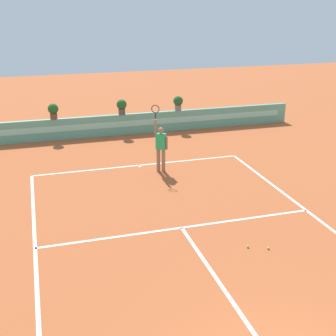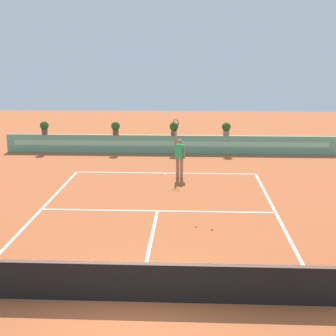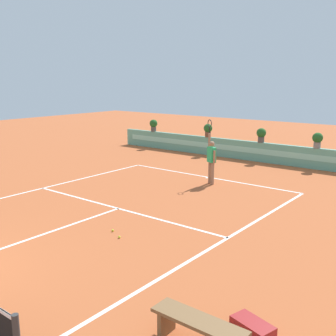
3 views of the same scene
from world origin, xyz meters
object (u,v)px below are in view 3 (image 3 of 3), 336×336
object	(u,v)px
bench_courtside	(199,327)
potted_plant_right	(318,139)
tennis_player	(211,158)
gear_bag	(252,332)
tennis_ball_mid_court	(113,230)
potted_plant_left	(208,129)
potted_plant_centre	(261,134)
tennis_ball_near_baseline	(119,237)
potted_plant_far_left	(154,125)

from	to	relation	value
bench_courtside	potted_plant_right	world-z (taller)	potted_plant_right
bench_courtside	tennis_player	bearing A→B (deg)	121.18
gear_bag	tennis_ball_mid_court	bearing A→B (deg)	158.87
tennis_player	potted_plant_left	distance (m)	6.49
tennis_player	potted_plant_centre	size ratio (longest dim) A/B	3.57
gear_bag	tennis_ball_near_baseline	bearing A→B (deg)	159.32
gear_bag	tennis_ball_mid_court	size ratio (longest dim) A/B	10.29
potted_plant_right	potted_plant_far_left	world-z (taller)	same
tennis_ball_near_baseline	tennis_ball_mid_court	world-z (taller)	same
potted_plant_centre	potted_plant_right	distance (m)	2.82
gear_bag	potted_plant_centre	size ratio (longest dim) A/B	0.97
tennis_ball_near_baseline	potted_plant_centre	bearing A→B (deg)	97.75
tennis_ball_near_baseline	potted_plant_centre	xyz separation A→B (m)	(-1.60, 11.79, 1.38)
tennis_ball_mid_court	potted_plant_far_left	distance (m)	14.26
potted_plant_centre	tennis_ball_near_baseline	bearing A→B (deg)	-82.25
bench_courtside	potted_plant_far_left	xyz separation A→B (m)	(-12.93, 14.28, 1.04)
tennis_ball_mid_court	gear_bag	bearing A→B (deg)	-21.13
potted_plant_far_left	tennis_ball_mid_court	bearing A→B (deg)	-54.56
potted_plant_left	potted_plant_far_left	xyz separation A→B (m)	(-3.93, 0.00, 0.00)
tennis_ball_near_baseline	potted_plant_centre	size ratio (longest dim) A/B	0.09
gear_bag	potted_plant_right	bearing A→B (deg)	104.78
potted_plant_centre	potted_plant_far_left	bearing A→B (deg)	180.00
potted_plant_left	potted_plant_centre	xyz separation A→B (m)	(3.18, 0.00, 0.00)
potted_plant_centre	gear_bag	bearing A→B (deg)	-64.77
bench_courtside	gear_bag	xyz separation A→B (m)	(0.59, 0.68, -0.20)
potted_plant_left	potted_plant_far_left	size ratio (longest dim) A/B	1.00
tennis_player	potted_plant_far_left	world-z (taller)	tennis_player
tennis_player	potted_plant_left	size ratio (longest dim) A/B	3.57
bench_courtside	potted_plant_far_left	size ratio (longest dim) A/B	2.21
tennis_player	potted_plant_far_left	distance (m)	9.27
tennis_player	potted_plant_right	distance (m)	5.90
bench_courtside	potted_plant_far_left	bearing A→B (deg)	132.16
potted_plant_far_left	tennis_ball_near_baseline	bearing A→B (deg)	-53.53
gear_bag	tennis_ball_near_baseline	distance (m)	5.14
tennis_ball_mid_court	potted_plant_far_left	bearing A→B (deg)	125.44
tennis_ball_near_baseline	tennis_ball_mid_court	distance (m)	0.54
tennis_ball_mid_court	potted_plant_left	xyz separation A→B (m)	(-4.30, 11.56, 1.38)
tennis_ball_mid_court	potted_plant_left	distance (m)	12.41
tennis_player	tennis_ball_mid_court	size ratio (longest dim) A/B	38.01
gear_bag	tennis_player	xyz separation A→B (m)	(-5.98, 8.23, 0.87)
gear_bag	potted_plant_left	distance (m)	16.69
bench_courtside	potted_plant_centre	bearing A→B (deg)	112.17
potted_plant_centre	potted_plant_far_left	world-z (taller)	same
potted_plant_right	bench_courtside	bearing A→B (deg)	-78.15
bench_courtside	potted_plant_right	distance (m)	14.63
bench_courtside	potted_plant_left	distance (m)	16.91
bench_courtside	tennis_ball_near_baseline	distance (m)	4.91
potted_plant_left	potted_plant_far_left	bearing A→B (deg)	180.00
potted_plant_centre	potted_plant_far_left	size ratio (longest dim) A/B	1.00
tennis_player	tennis_ball_near_baseline	size ratio (longest dim) A/B	38.01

